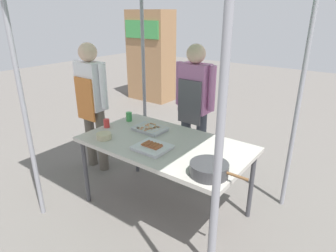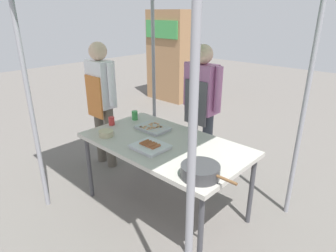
{
  "view_description": "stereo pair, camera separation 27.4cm",
  "coord_description": "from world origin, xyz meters",
  "px_view_note": "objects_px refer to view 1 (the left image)",
  "views": [
    {
      "loc": [
        1.53,
        -1.99,
        1.9
      ],
      "look_at": [
        0.0,
        0.05,
        0.9
      ],
      "focal_mm": 31.13,
      "sensor_mm": 36.0,
      "label": 1
    },
    {
      "loc": [
        1.74,
        -1.82,
        1.9
      ],
      "look_at": [
        0.0,
        0.05,
        0.9
      ],
      "focal_mm": 31.13,
      "sensor_mm": 36.0,
      "label": 2
    }
  ],
  "objects_px": {
    "condiment_bowl": "(104,136)",
    "drink_cup_near_edge": "(129,117)",
    "drink_cup_by_wok": "(107,123)",
    "customer_nearby": "(92,98)",
    "stall_table": "(165,147)",
    "vendor_woman": "(194,101)",
    "cooking_wok": "(209,169)",
    "tray_meat_skewers": "(150,129)",
    "tray_grilled_sausages": "(152,147)",
    "neighbor_stall_left": "(151,56)"
  },
  "relations": [
    {
      "from": "condiment_bowl",
      "to": "drink_cup_near_edge",
      "type": "xyz_separation_m",
      "value": [
        -0.15,
        0.51,
        0.02
      ]
    },
    {
      "from": "drink_cup_by_wok",
      "to": "customer_nearby",
      "type": "height_order",
      "value": "customer_nearby"
    },
    {
      "from": "stall_table",
      "to": "vendor_woman",
      "type": "bearing_deg",
      "value": 102.85
    },
    {
      "from": "cooking_wok",
      "to": "drink_cup_near_edge",
      "type": "height_order",
      "value": "drink_cup_near_edge"
    },
    {
      "from": "vendor_woman",
      "to": "condiment_bowl",
      "type": "bearing_deg",
      "value": 72.84
    },
    {
      "from": "tray_meat_skewers",
      "to": "cooking_wok",
      "type": "xyz_separation_m",
      "value": [
        0.93,
        -0.41,
        0.03
      ]
    },
    {
      "from": "customer_nearby",
      "to": "tray_grilled_sausages",
      "type": "bearing_deg",
      "value": -16.13
    },
    {
      "from": "drink_cup_by_wok",
      "to": "cooking_wok",
      "type": "bearing_deg",
      "value": -8.58
    },
    {
      "from": "vendor_woman",
      "to": "customer_nearby",
      "type": "height_order",
      "value": "customer_nearby"
    },
    {
      "from": "tray_grilled_sausages",
      "to": "customer_nearby",
      "type": "xyz_separation_m",
      "value": [
        -1.23,
        0.36,
        0.17
      ]
    },
    {
      "from": "drink_cup_near_edge",
      "to": "customer_nearby",
      "type": "height_order",
      "value": "customer_nearby"
    },
    {
      "from": "tray_grilled_sausages",
      "to": "vendor_woman",
      "type": "bearing_deg",
      "value": 100.28
    },
    {
      "from": "vendor_woman",
      "to": "customer_nearby",
      "type": "bearing_deg",
      "value": 31.49
    },
    {
      "from": "drink_cup_near_edge",
      "to": "vendor_woman",
      "type": "bearing_deg",
      "value": 50.38
    },
    {
      "from": "condiment_bowl",
      "to": "drink_cup_near_edge",
      "type": "distance_m",
      "value": 0.53
    },
    {
      "from": "stall_table",
      "to": "tray_meat_skewers",
      "type": "distance_m",
      "value": 0.35
    },
    {
      "from": "tray_grilled_sausages",
      "to": "cooking_wok",
      "type": "relative_size",
      "value": 0.67
    },
    {
      "from": "vendor_woman",
      "to": "cooking_wok",
      "type": "bearing_deg",
      "value": 126.86
    },
    {
      "from": "cooking_wok",
      "to": "vendor_woman",
      "type": "relative_size",
      "value": 0.29
    },
    {
      "from": "stall_table",
      "to": "tray_grilled_sausages",
      "type": "distance_m",
      "value": 0.2
    },
    {
      "from": "stall_table",
      "to": "condiment_bowl",
      "type": "height_order",
      "value": "condiment_bowl"
    },
    {
      "from": "drink_cup_by_wok",
      "to": "condiment_bowl",
      "type": "bearing_deg",
      "value": -47.12
    },
    {
      "from": "stall_table",
      "to": "drink_cup_near_edge",
      "type": "xyz_separation_m",
      "value": [
        -0.68,
        0.22,
        0.1
      ]
    },
    {
      "from": "vendor_woman",
      "to": "customer_nearby",
      "type": "distance_m",
      "value": 1.23
    },
    {
      "from": "drink_cup_by_wok",
      "to": "customer_nearby",
      "type": "relative_size",
      "value": 0.06
    },
    {
      "from": "drink_cup_by_wok",
      "to": "stall_table",
      "type": "bearing_deg",
      "value": 4.95
    },
    {
      "from": "stall_table",
      "to": "drink_cup_near_edge",
      "type": "bearing_deg",
      "value": 161.98
    },
    {
      "from": "drink_cup_near_edge",
      "to": "neighbor_stall_left",
      "type": "bearing_deg",
      "value": 125.83
    },
    {
      "from": "tray_grilled_sausages",
      "to": "condiment_bowl",
      "type": "relative_size",
      "value": 2.12
    },
    {
      "from": "condiment_bowl",
      "to": "neighbor_stall_left",
      "type": "relative_size",
      "value": 0.07
    },
    {
      "from": "drink_cup_by_wok",
      "to": "vendor_woman",
      "type": "relative_size",
      "value": 0.06
    },
    {
      "from": "condiment_bowl",
      "to": "vendor_woman",
      "type": "bearing_deg",
      "value": 72.84
    },
    {
      "from": "tray_meat_skewers",
      "to": "drink_cup_by_wok",
      "type": "relative_size",
      "value": 3.74
    },
    {
      "from": "cooking_wok",
      "to": "vendor_woman",
      "type": "xyz_separation_m",
      "value": [
        -0.81,
        1.08,
        0.13
      ]
    },
    {
      "from": "tray_grilled_sausages",
      "to": "drink_cup_near_edge",
      "type": "distance_m",
      "value": 0.79
    },
    {
      "from": "stall_table",
      "to": "cooking_wok",
      "type": "xyz_separation_m",
      "value": [
        0.63,
        -0.27,
        0.1
      ]
    },
    {
      "from": "cooking_wok",
      "to": "condiment_bowl",
      "type": "xyz_separation_m",
      "value": [
        -1.15,
        -0.02,
        -0.02
      ]
    },
    {
      "from": "drink_cup_by_wok",
      "to": "drink_cup_near_edge",
      "type": "bearing_deg",
      "value": 78.64
    },
    {
      "from": "tray_grilled_sausages",
      "to": "drink_cup_by_wok",
      "type": "relative_size",
      "value": 3.4
    },
    {
      "from": "drink_cup_near_edge",
      "to": "neighbor_stall_left",
      "type": "distance_m",
      "value": 3.52
    },
    {
      "from": "stall_table",
      "to": "neighbor_stall_left",
      "type": "height_order",
      "value": "neighbor_stall_left"
    },
    {
      "from": "neighbor_stall_left",
      "to": "stall_table",
      "type": "bearing_deg",
      "value": -48.31
    },
    {
      "from": "stall_table",
      "to": "vendor_woman",
      "type": "height_order",
      "value": "vendor_woman"
    },
    {
      "from": "cooking_wok",
      "to": "drink_cup_by_wok",
      "type": "height_order",
      "value": "cooking_wok"
    },
    {
      "from": "drink_cup_by_wok",
      "to": "vendor_woman",
      "type": "xyz_separation_m",
      "value": [
        0.55,
        0.88,
        0.14
      ]
    },
    {
      "from": "drink_cup_by_wok",
      "to": "vendor_woman",
      "type": "height_order",
      "value": "vendor_woman"
    },
    {
      "from": "customer_nearby",
      "to": "cooking_wok",
      "type": "bearing_deg",
      "value": -13.27
    },
    {
      "from": "cooking_wok",
      "to": "condiment_bowl",
      "type": "height_order",
      "value": "cooking_wok"
    },
    {
      "from": "tray_meat_skewers",
      "to": "vendor_woman",
      "type": "relative_size",
      "value": 0.21
    },
    {
      "from": "condiment_bowl",
      "to": "drink_cup_near_edge",
      "type": "relative_size",
      "value": 1.42
    }
  ]
}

